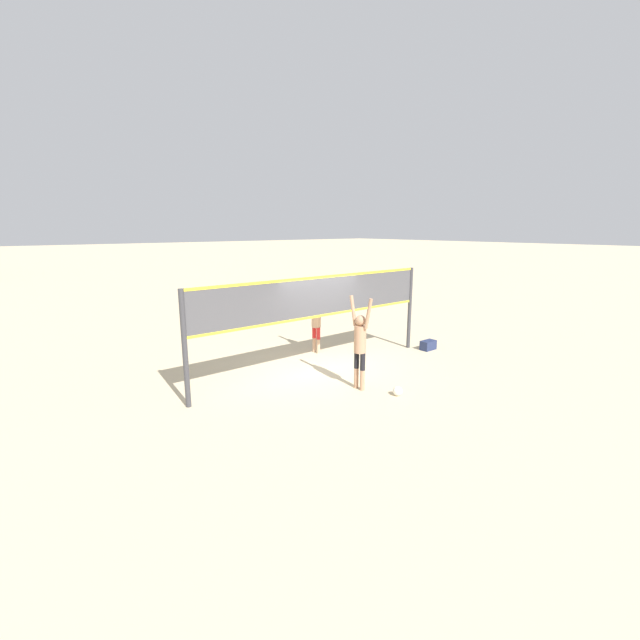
{
  "coord_description": "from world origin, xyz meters",
  "views": [
    {
      "loc": [
        -6.85,
        -8.36,
        3.74
      ],
      "look_at": [
        0.0,
        0.0,
        1.39
      ],
      "focal_mm": 24.0,
      "sensor_mm": 36.0,
      "label": 1
    }
  ],
  "objects_px": {
    "volleyball_net": "(320,304)",
    "volleyball": "(398,391)",
    "player_blocker": "(316,320)",
    "player_spiker": "(360,341)",
    "gear_bag": "(428,345)"
  },
  "relations": [
    {
      "from": "volleyball_net",
      "to": "volleyball",
      "type": "bearing_deg",
      "value": -83.1
    },
    {
      "from": "player_blocker",
      "to": "volleyball_net",
      "type": "bearing_deg",
      "value": -35.56
    },
    {
      "from": "player_blocker",
      "to": "volleyball",
      "type": "relative_size",
      "value": 9.0
    },
    {
      "from": "volleyball_net",
      "to": "player_spiker",
      "type": "bearing_deg",
      "value": -93.42
    },
    {
      "from": "player_blocker",
      "to": "gear_bag",
      "type": "height_order",
      "value": "player_blocker"
    },
    {
      "from": "player_blocker",
      "to": "gear_bag",
      "type": "distance_m",
      "value": 3.61
    },
    {
      "from": "volleyball",
      "to": "gear_bag",
      "type": "distance_m",
      "value": 4.07
    },
    {
      "from": "volleyball_net",
      "to": "gear_bag",
      "type": "distance_m",
      "value": 4.28
    },
    {
      "from": "volleyball_net",
      "to": "gear_bag",
      "type": "relative_size",
      "value": 14.78
    },
    {
      "from": "player_spiker",
      "to": "volleyball",
      "type": "bearing_deg",
      "value": -155.44
    },
    {
      "from": "player_spiker",
      "to": "volleyball",
      "type": "xyz_separation_m",
      "value": [
        0.39,
        -0.85,
        -1.06
      ]
    },
    {
      "from": "volleyball_net",
      "to": "volleyball",
      "type": "xyz_separation_m",
      "value": [
        0.29,
        -2.42,
        -1.69
      ]
    },
    {
      "from": "volleyball_net",
      "to": "volleyball",
      "type": "distance_m",
      "value": 2.97
    },
    {
      "from": "player_spiker",
      "to": "player_blocker",
      "type": "height_order",
      "value": "player_spiker"
    },
    {
      "from": "player_blocker",
      "to": "volleyball",
      "type": "xyz_separation_m",
      "value": [
        -0.72,
        -3.83,
        -0.92
      ]
    }
  ]
}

